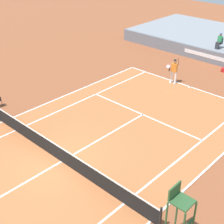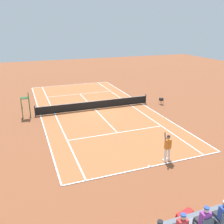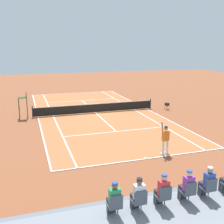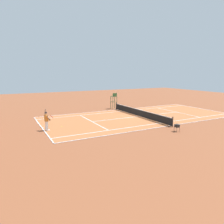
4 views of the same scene
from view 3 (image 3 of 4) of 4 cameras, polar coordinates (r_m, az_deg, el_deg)
ground_plane at (r=27.24m, az=-3.44°, el=-0.17°), size 80.00×80.00×0.00m
court at (r=27.24m, az=-3.44°, el=-0.15°), size 11.08×23.88×0.03m
net at (r=27.12m, az=-3.46°, el=0.90°), size 11.98×0.10×1.07m
barrier_wall at (r=12.24m, az=18.18°, el=-16.28°), size 22.00×0.25×1.10m
spectator_seated_2 at (r=10.77m, az=19.10°, el=-13.69°), size 0.44×0.60×1.27m
spectator_seated_3 at (r=10.32m, az=15.24°, el=-14.64°), size 0.44×0.60×1.27m
spectator_seated_4 at (r=9.87m, az=10.35°, el=-15.75°), size 0.44×0.60×1.27m
spectator_seated_5 at (r=9.53m, az=5.41°, el=-16.75°), size 0.44×0.60×1.27m
spectator_seated_6 at (r=9.27m, az=0.40°, el=-17.63°), size 0.44×0.60×1.27m
tennis_player at (r=17.01m, az=10.96°, el=-5.53°), size 0.74×0.74×2.08m
tennis_ball at (r=18.37m, az=6.45°, el=-7.08°), size 0.07×0.07×0.07m
umpire_chair at (r=26.09m, az=-17.81°, el=2.07°), size 0.77×0.77×2.44m
equipment_bag at (r=12.79m, az=13.06°, el=-16.54°), size 0.95×0.51×0.32m
ball_hopper at (r=29.04m, az=11.29°, el=1.61°), size 0.36×0.36×0.70m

